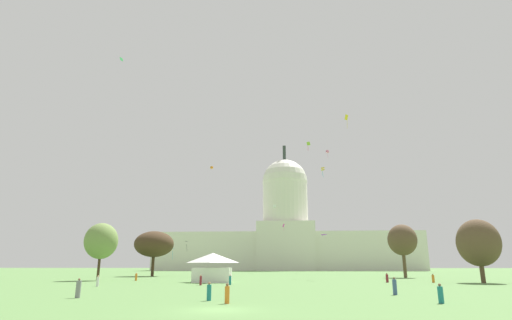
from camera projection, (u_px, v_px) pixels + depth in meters
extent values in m
plane|color=#567F42|center=(219.00, 310.00, 26.65)|extent=(800.00, 800.00, 0.00)
cube|color=silver|center=(221.00, 252.00, 221.35)|extent=(70.88, 25.42, 19.96)
cube|color=silver|center=(352.00, 251.00, 215.95)|extent=(70.88, 25.42, 19.96)
cube|color=silver|center=(286.00, 247.00, 219.32)|extent=(30.59, 27.96, 25.22)
cylinder|color=silver|center=(285.00, 202.00, 225.43)|extent=(24.90, 24.90, 23.25)
sphere|color=silver|center=(285.00, 182.00, 228.37)|extent=(25.38, 25.38, 25.38)
cylinder|color=#2D3833|center=(284.00, 153.00, 232.66)|extent=(1.80, 1.80, 8.62)
cube|color=white|center=(212.00, 275.00, 70.03)|extent=(6.78, 7.44, 2.42)
pyramid|color=white|center=(213.00, 258.00, 70.76)|extent=(7.12, 7.81, 1.68)
cylinder|color=#42301E|center=(99.00, 266.00, 78.13)|extent=(0.50, 0.50, 5.40)
ellipsoid|color=olive|center=(101.00, 241.00, 79.34)|extent=(8.68, 8.72, 6.95)
cylinder|color=brown|center=(482.00, 270.00, 67.37)|extent=(0.73, 0.73, 4.22)
ellipsoid|color=brown|center=(478.00, 243.00, 68.50)|extent=(9.54, 9.62, 7.87)
cylinder|color=#42301E|center=(153.00, 264.00, 107.47)|extent=(0.79, 0.79, 6.30)
ellipsoid|color=#42301E|center=(154.00, 244.00, 108.78)|extent=(11.79, 11.60, 6.87)
cylinder|color=brown|center=(404.00, 263.00, 95.87)|extent=(0.79, 0.79, 6.56)
ellipsoid|color=brown|center=(402.00, 240.00, 97.26)|extent=(9.56, 9.58, 7.37)
cylinder|color=maroon|center=(387.00, 278.00, 68.84)|extent=(0.59, 0.59, 1.34)
sphere|color=brown|center=(387.00, 274.00, 69.04)|extent=(0.33, 0.33, 0.24)
cylinder|color=orange|center=(433.00, 279.00, 68.09)|extent=(0.60, 0.60, 1.25)
sphere|color=brown|center=(433.00, 274.00, 68.27)|extent=(0.30, 0.30, 0.21)
cylinder|color=#1E757A|center=(230.00, 280.00, 60.55)|extent=(0.35, 0.35, 1.28)
sphere|color=tan|center=(230.00, 275.00, 60.74)|extent=(0.22, 0.22, 0.22)
cylinder|color=orange|center=(136.00, 277.00, 76.67)|extent=(0.56, 0.56, 1.30)
sphere|color=beige|center=(136.00, 273.00, 76.86)|extent=(0.29, 0.29, 0.21)
cylinder|color=#1E757A|center=(209.00, 293.00, 33.75)|extent=(0.46, 0.46, 1.28)
sphere|color=#A37556|center=(209.00, 283.00, 33.94)|extent=(0.29, 0.29, 0.24)
cylinder|color=orange|center=(227.00, 295.00, 31.14)|extent=(0.52, 0.52, 1.29)
sphere|color=brown|center=(227.00, 285.00, 31.33)|extent=(0.32, 0.32, 0.22)
cylinder|color=maroon|center=(201.00, 281.00, 59.24)|extent=(0.44, 0.44, 1.31)
sphere|color=tan|center=(201.00, 275.00, 59.43)|extent=(0.27, 0.27, 0.20)
cylinder|color=#3D5684|center=(395.00, 287.00, 40.31)|extent=(0.50, 0.50, 1.49)
sphere|color=brown|center=(394.00, 278.00, 40.53)|extent=(0.28, 0.28, 0.23)
cylinder|color=gray|center=(78.00, 289.00, 36.53)|extent=(0.62, 0.62, 1.52)
sphere|color=brown|center=(79.00, 279.00, 36.75)|extent=(0.29, 0.29, 0.20)
cylinder|color=#1E757A|center=(441.00, 295.00, 31.35)|extent=(0.53, 0.53, 1.26)
sphere|color=brown|center=(440.00, 285.00, 31.54)|extent=(0.30, 0.30, 0.23)
cylinder|color=silver|center=(98.00, 282.00, 56.03)|extent=(0.38, 0.38, 1.26)
sphere|color=beige|center=(98.00, 276.00, 56.22)|extent=(0.24, 0.24, 0.22)
cube|color=#8CD133|center=(308.00, 144.00, 126.34)|extent=(1.18, 0.55, 1.44)
cylinder|color=red|center=(308.00, 148.00, 125.98)|extent=(0.13, 0.31, 1.63)
cube|color=pink|center=(327.00, 152.00, 176.46)|extent=(1.41, 1.43, 0.59)
cube|color=pink|center=(327.00, 151.00, 176.60)|extent=(1.41, 1.43, 0.59)
cylinder|color=pink|center=(328.00, 156.00, 176.07)|extent=(0.40, 0.18, 2.59)
cube|color=orange|center=(212.00, 168.00, 206.38)|extent=(1.49, 1.47, 0.63)
cube|color=orange|center=(212.00, 167.00, 206.53)|extent=(1.49, 1.47, 0.63)
pyramid|color=purple|center=(322.00, 238.00, 79.75)|extent=(1.59, 1.53, 0.31)
cube|color=yellow|center=(346.00, 117.00, 108.53)|extent=(1.07, 0.74, 1.51)
cylinder|color=yellow|center=(347.00, 124.00, 108.02)|extent=(0.20, 0.12, 2.49)
cube|color=white|center=(275.00, 207.00, 156.73)|extent=(1.21, 1.20, 0.47)
cube|color=white|center=(275.00, 205.00, 156.86)|extent=(1.21, 1.20, 0.47)
cube|color=#D1339E|center=(284.00, 225.00, 177.97)|extent=(1.06, 0.80, 1.49)
cylinder|color=#D1339E|center=(284.00, 229.00, 177.57)|extent=(0.22, 0.14, 1.61)
cube|color=gold|center=(323.00, 170.00, 103.59)|extent=(0.95, 0.93, 0.44)
cube|color=gold|center=(323.00, 168.00, 103.71)|extent=(0.95, 0.93, 0.44)
cylinder|color=#33BCDB|center=(323.00, 174.00, 103.32)|extent=(0.34, 0.33, 1.85)
pyramid|color=#33BCDB|center=(172.00, 249.00, 153.66)|extent=(1.02, 1.20, 0.27)
cylinder|color=#33BCDB|center=(173.00, 255.00, 152.98)|extent=(0.17, 0.41, 3.25)
cube|color=green|center=(121.00, 59.00, 93.44)|extent=(0.42, 1.08, 0.87)
pyramid|color=black|center=(187.00, 242.00, 163.06)|extent=(1.28, 1.65, 0.17)
cylinder|color=black|center=(187.00, 248.00, 162.62)|extent=(0.36, 0.13, 2.98)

